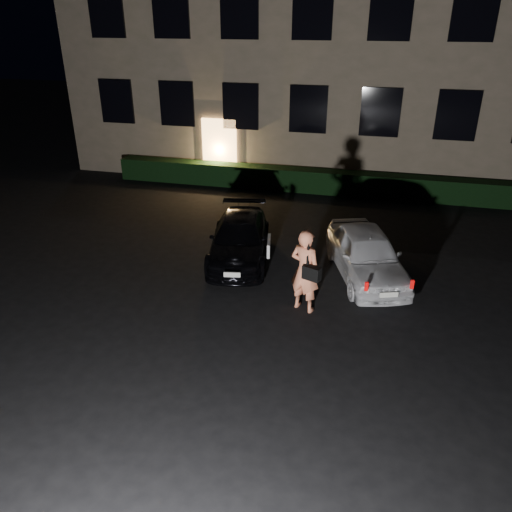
# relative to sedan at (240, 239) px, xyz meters

# --- Properties ---
(ground) EXTENTS (80.00, 80.00, 0.00)m
(ground) POSITION_rel_sedan_xyz_m (0.79, -4.24, -0.56)
(ground) COLOR black
(ground) RESTS_ON ground
(building) EXTENTS (20.00, 8.11, 12.00)m
(building) POSITION_rel_sedan_xyz_m (0.79, 10.75, 5.44)
(building) COLOR #6B614D
(building) RESTS_ON ground
(hedge) EXTENTS (15.00, 0.70, 0.85)m
(hedge) POSITION_rel_sedan_xyz_m (0.79, 6.26, -0.13)
(hedge) COLOR black
(hedge) RESTS_ON ground
(sedan) EXTENTS (2.24, 4.06, 1.11)m
(sedan) POSITION_rel_sedan_xyz_m (0.00, 0.00, 0.00)
(sedan) COLOR black
(sedan) RESTS_ON ground
(hatch) EXTENTS (2.62, 3.99, 1.26)m
(hatch) POSITION_rel_sedan_xyz_m (3.46, -0.29, 0.07)
(hatch) COLOR white
(hatch) RESTS_ON ground
(man) EXTENTS (0.85, 0.73, 1.98)m
(man) POSITION_rel_sedan_xyz_m (2.18, -2.29, 0.44)
(man) COLOR #FD8E64
(man) RESTS_ON ground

